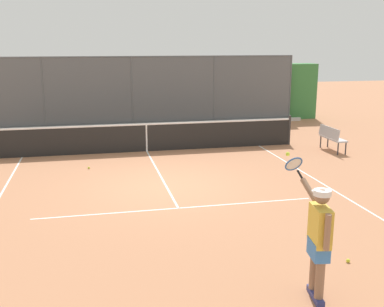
{
  "coord_description": "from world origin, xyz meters",
  "views": [
    {
      "loc": [
        1.82,
        11.4,
        3.61
      ],
      "look_at": [
        -0.49,
        0.87,
        1.05
      ],
      "focal_mm": 43.51,
      "sensor_mm": 36.0,
      "label": 1
    }
  ],
  "objects_px": {
    "tennis_player": "(319,236)",
    "tennis_ball_near_net": "(89,168)",
    "courtside_bench": "(332,136)",
    "tennis_ball_near_baseline": "(348,261)"
  },
  "relations": [
    {
      "from": "tennis_ball_near_net",
      "to": "tennis_ball_near_baseline",
      "type": "height_order",
      "value": "same"
    },
    {
      "from": "tennis_ball_near_baseline",
      "to": "courtside_bench",
      "type": "bearing_deg",
      "value": -116.7
    },
    {
      "from": "tennis_ball_near_net",
      "to": "tennis_player",
      "type": "bearing_deg",
      "value": 111.72
    },
    {
      "from": "tennis_player",
      "to": "tennis_ball_near_net",
      "type": "distance_m",
      "value": 8.67
    },
    {
      "from": "tennis_player",
      "to": "tennis_ball_near_net",
      "type": "relative_size",
      "value": 29.57
    },
    {
      "from": "tennis_ball_near_baseline",
      "to": "courtside_bench",
      "type": "xyz_separation_m",
      "value": [
        -3.87,
        -7.7,
        0.48
      ]
    },
    {
      "from": "tennis_ball_near_net",
      "to": "courtside_bench",
      "type": "distance_m",
      "value": 8.17
    },
    {
      "from": "tennis_player",
      "to": "tennis_ball_near_baseline",
      "type": "xyz_separation_m",
      "value": [
        -1.07,
        -0.91,
        -0.94
      ]
    },
    {
      "from": "tennis_player",
      "to": "courtside_bench",
      "type": "xyz_separation_m",
      "value": [
        -4.95,
        -8.61,
        -0.46
      ]
    },
    {
      "from": "tennis_ball_near_net",
      "to": "tennis_ball_near_baseline",
      "type": "xyz_separation_m",
      "value": [
        -4.26,
        7.1,
        0.0
      ]
    }
  ]
}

